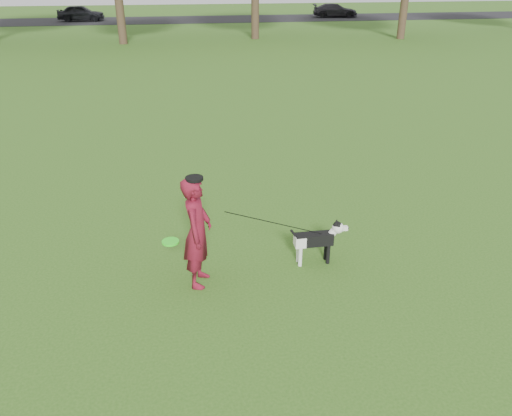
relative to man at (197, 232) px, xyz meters
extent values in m
plane|color=#285116|center=(1.16, -0.11, -0.80)|extent=(120.00, 120.00, 0.00)
cube|color=black|center=(1.16, 39.89, -0.79)|extent=(120.00, 7.00, 0.02)
imported|color=#5D0D1B|center=(0.00, 0.00, 0.00)|extent=(0.52, 0.66, 1.61)
cube|color=black|center=(1.73, 0.24, -0.40)|extent=(0.57, 0.18, 0.19)
cube|color=white|center=(1.51, 0.24, -0.41)|extent=(0.16, 0.18, 0.17)
cylinder|color=white|center=(1.51, 0.18, -0.65)|extent=(0.06, 0.06, 0.31)
cylinder|color=white|center=(1.51, 0.31, -0.65)|extent=(0.06, 0.06, 0.31)
cylinder|color=black|center=(1.94, 0.18, -0.65)|extent=(0.06, 0.06, 0.31)
cylinder|color=black|center=(1.94, 0.31, -0.65)|extent=(0.06, 0.06, 0.31)
cylinder|color=white|center=(1.98, 0.24, -0.35)|extent=(0.19, 0.11, 0.20)
sphere|color=white|center=(2.08, 0.24, -0.24)|extent=(0.18, 0.18, 0.18)
sphere|color=black|center=(2.07, 0.24, -0.20)|extent=(0.13, 0.13, 0.13)
cube|color=white|center=(2.18, 0.24, -0.26)|extent=(0.11, 0.07, 0.06)
sphere|color=black|center=(2.24, 0.24, -0.26)|extent=(0.04, 0.04, 0.04)
cone|color=black|center=(2.07, 0.20, -0.15)|extent=(0.06, 0.06, 0.07)
cone|color=black|center=(2.07, 0.29, -0.15)|extent=(0.06, 0.06, 0.07)
cylinder|color=black|center=(1.45, 0.24, -0.34)|extent=(0.20, 0.04, 0.26)
cylinder|color=black|center=(1.92, 0.24, -0.34)|extent=(0.12, 0.12, 0.02)
imported|color=black|center=(-7.23, 39.89, -0.15)|extent=(3.78, 1.66, 1.27)
imported|color=black|center=(14.62, 39.89, -0.21)|extent=(4.17, 2.31, 1.14)
cylinder|color=#2CEE1E|center=(-0.37, -0.13, -0.04)|extent=(0.23, 0.23, 0.02)
cylinder|color=black|center=(0.00, 0.00, 0.79)|extent=(0.24, 0.24, 0.04)
cylinder|color=#38281C|center=(-2.84, 25.39, 1.30)|extent=(0.48, 0.48, 4.20)
camera|label=1|loc=(-0.19, -6.00, 3.25)|focal=35.00mm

